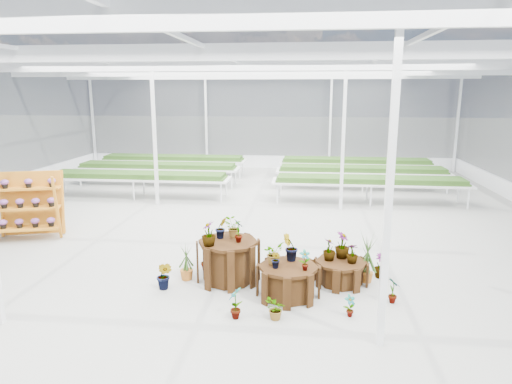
# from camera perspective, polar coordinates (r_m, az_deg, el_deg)

# --- Properties ---
(ground_plane) EXTENTS (24.00, 24.00, 0.00)m
(ground_plane) POSITION_cam_1_polar(r_m,az_deg,el_deg) (11.07, -3.75, -6.95)
(ground_plane) COLOR gray
(ground_plane) RESTS_ON ground
(greenhouse_shell) EXTENTS (18.00, 24.00, 4.50)m
(greenhouse_shell) POSITION_cam_1_polar(r_m,az_deg,el_deg) (10.54, -3.93, 4.67)
(greenhouse_shell) COLOR white
(greenhouse_shell) RESTS_ON ground
(steel_frame) EXTENTS (18.00, 24.00, 4.50)m
(steel_frame) POSITION_cam_1_polar(r_m,az_deg,el_deg) (10.54, -3.93, 4.67)
(steel_frame) COLOR silver
(steel_frame) RESTS_ON ground
(nursery_benches) EXTENTS (16.00, 7.00, 0.84)m
(nursery_benches) POSITION_cam_1_polar(r_m,az_deg,el_deg) (17.87, 0.18, 1.95)
(nursery_benches) COLOR silver
(nursery_benches) RESTS_ON ground
(plinth_tall) EXTENTS (1.47, 1.47, 0.82)m
(plinth_tall) POSITION_cam_1_polar(r_m,az_deg,el_deg) (9.09, -3.47, -8.57)
(plinth_tall) COLOR #321B0A
(plinth_tall) RESTS_ON ground
(plinth_mid) EXTENTS (1.13, 1.13, 0.59)m
(plinth_mid) POSITION_cam_1_polar(r_m,az_deg,el_deg) (8.47, 4.03, -11.05)
(plinth_mid) COLOR #321B0A
(plinth_mid) RESTS_ON ground
(plinth_low) EXTENTS (1.23, 1.23, 0.46)m
(plinth_low) POSITION_cam_1_polar(r_m,az_deg,el_deg) (9.17, 10.55, -9.81)
(plinth_low) COLOR #321B0A
(plinth_low) RESTS_ON ground
(shelf_rack) EXTENTS (1.75, 1.25, 1.68)m
(shelf_rack) POSITION_cam_1_polar(r_m,az_deg,el_deg) (12.90, -26.53, -1.58)
(shelf_rack) COLOR #B36A17
(shelf_rack) RESTS_ON ground
(bird_table) EXTENTS (0.39, 0.39, 1.61)m
(bird_table) POSITION_cam_1_polar(r_m,az_deg,el_deg) (13.62, -28.92, -1.27)
(bird_table) COLOR tan
(bird_table) RESTS_ON ground
(nursery_plants) EXTENTS (4.53, 2.81, 1.31)m
(nursery_plants) POSITION_cam_1_polar(r_m,az_deg,el_deg) (8.96, 1.71, -8.10)
(nursery_plants) COLOR #274617
(nursery_plants) RESTS_ON ground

